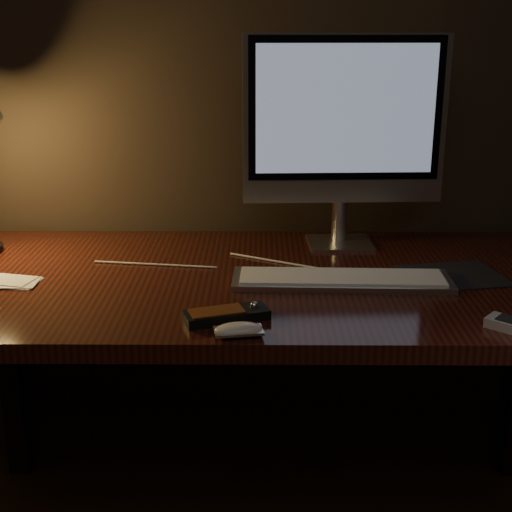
{
  "coord_description": "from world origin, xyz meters",
  "views": [
    {
      "loc": [
        -0.01,
        0.3,
        1.31
      ],
      "look_at": [
        -0.02,
        1.73,
        0.84
      ],
      "focal_mm": 50.0,
      "sensor_mm": 36.0,
      "label": 1
    }
  ],
  "objects_px": {
    "mouse": "(239,331)",
    "media_remote": "(226,314)",
    "desk": "(267,315)",
    "monitor": "(344,124)",
    "keyboard": "(342,279)"
  },
  "relations": [
    {
      "from": "media_remote",
      "to": "mouse",
      "type": "bearing_deg",
      "value": -89.97
    },
    {
      "from": "monitor",
      "to": "mouse",
      "type": "bearing_deg",
      "value": -115.91
    },
    {
      "from": "monitor",
      "to": "keyboard",
      "type": "relative_size",
      "value": 1.09
    },
    {
      "from": "desk",
      "to": "mouse",
      "type": "relative_size",
      "value": 17.48
    },
    {
      "from": "keyboard",
      "to": "monitor",
      "type": "bearing_deg",
      "value": 86.36
    },
    {
      "from": "desk",
      "to": "mouse",
      "type": "bearing_deg",
      "value": -97.9
    },
    {
      "from": "keyboard",
      "to": "media_remote",
      "type": "bearing_deg",
      "value": -138.13
    },
    {
      "from": "desk",
      "to": "monitor",
      "type": "xyz_separation_m",
      "value": [
        0.2,
        0.18,
        0.45
      ]
    },
    {
      "from": "keyboard",
      "to": "mouse",
      "type": "xyz_separation_m",
      "value": [
        -0.22,
        -0.29,
        -0.0
      ]
    },
    {
      "from": "mouse",
      "to": "desk",
      "type": "bearing_deg",
      "value": 73.16
    },
    {
      "from": "mouse",
      "to": "media_remote",
      "type": "bearing_deg",
      "value": 100.1
    },
    {
      "from": "desk",
      "to": "keyboard",
      "type": "height_order",
      "value": "keyboard"
    },
    {
      "from": "desk",
      "to": "mouse",
      "type": "xyz_separation_m",
      "value": [
        -0.06,
        -0.41,
        0.14
      ]
    },
    {
      "from": "monitor",
      "to": "desk",
      "type": "bearing_deg",
      "value": -140.39
    },
    {
      "from": "mouse",
      "to": "media_remote",
      "type": "distance_m",
      "value": 0.08
    }
  ]
}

